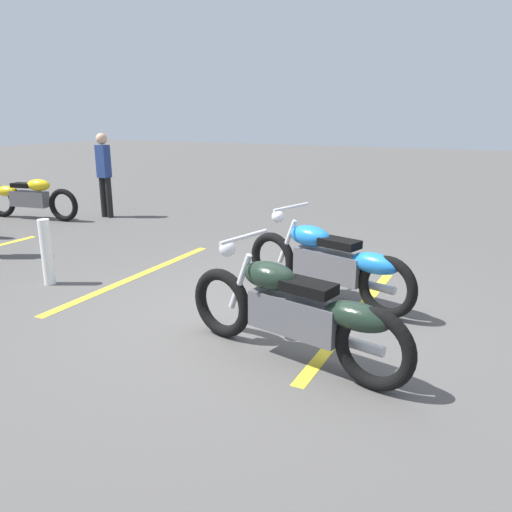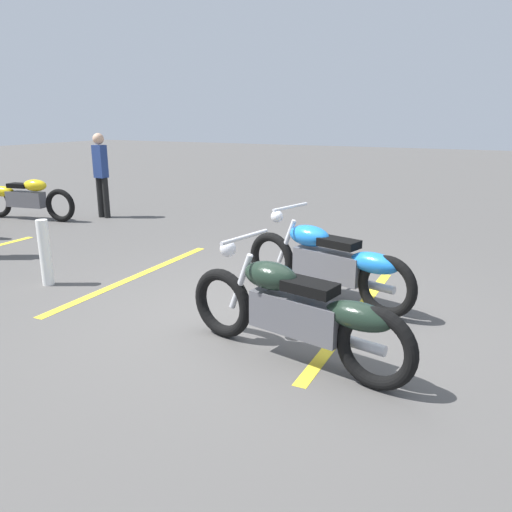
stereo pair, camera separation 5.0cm
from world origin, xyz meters
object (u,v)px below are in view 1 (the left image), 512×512
object	(u,v)px
motorcycle_row_far_left	(29,197)
bystander_secondary	(104,171)
motorcycle_dark_foreground	(296,311)
bollard_post	(47,252)
motorcycle_bright_foreground	(329,262)

from	to	relation	value
motorcycle_row_far_left	bystander_secondary	xyz separation A→B (m)	(-1.27, -0.86, 0.51)
motorcycle_dark_foreground	bystander_secondary	xyz separation A→B (m)	(5.98, -4.08, 0.49)
bollard_post	motorcycle_dark_foreground	bearing A→B (deg)	172.27
motorcycle_row_far_left	bollard_post	size ratio (longest dim) A/B	2.62
motorcycle_dark_foreground	bollard_post	xyz separation A→B (m)	(3.55, -0.48, -0.05)
motorcycle_bright_foreground	motorcycle_dark_foreground	xyz separation A→B (m)	(-0.24, 1.52, 0.00)
motorcycle_bright_foreground	bollard_post	bearing A→B (deg)	32.41
motorcycle_bright_foreground	motorcycle_row_far_left	bearing A→B (deg)	1.38
motorcycle_dark_foreground	bystander_secondary	distance (m)	7.26
motorcycle_bright_foreground	bystander_secondary	size ratio (longest dim) A/B	1.28
motorcycle_dark_foreground	motorcycle_row_far_left	xyz separation A→B (m)	(7.25, -3.22, -0.01)
motorcycle_row_far_left	bollard_post	bearing A→B (deg)	-46.18
motorcycle_row_far_left	bollard_post	distance (m)	4.60
motorcycle_dark_foreground	motorcycle_row_far_left	size ratio (longest dim) A/B	1.02
motorcycle_dark_foreground	motorcycle_row_far_left	world-z (taller)	motorcycle_dark_foreground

